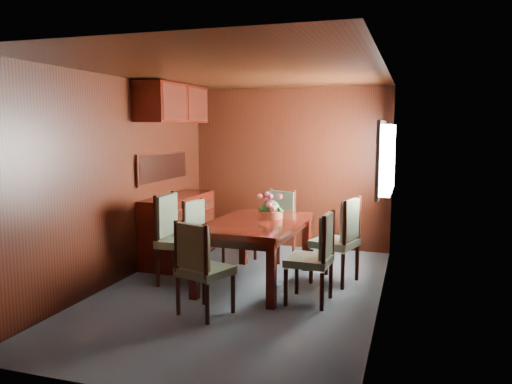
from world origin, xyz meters
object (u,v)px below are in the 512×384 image
(chair_left_near, at_px, (176,233))
(flower_centerpiece, at_px, (271,206))
(chair_right_near, at_px, (316,253))
(chair_head, at_px, (200,264))
(sideboard, at_px, (179,228))
(dining_table, at_px, (255,230))

(chair_left_near, height_order, flower_centerpiece, chair_left_near)
(chair_right_near, bearing_deg, chair_head, 128.73)
(sideboard, relative_size, dining_table, 0.87)
(dining_table, bearing_deg, chair_head, -97.60)
(dining_table, bearing_deg, flower_centerpiece, 65.39)
(chair_right_near, bearing_deg, chair_left_near, 86.82)
(chair_left_near, distance_m, chair_right_near, 1.71)
(dining_table, bearing_deg, sideboard, 154.96)
(dining_table, bearing_deg, chair_right_near, -26.99)
(dining_table, bearing_deg, chair_left_near, -162.96)
(chair_left_near, relative_size, flower_centerpiece, 3.49)
(sideboard, height_order, chair_left_near, chair_left_near)
(sideboard, height_order, chair_head, chair_head)
(chair_head, distance_m, flower_centerpiece, 1.46)
(sideboard, relative_size, chair_head, 1.49)
(sideboard, xyz_separation_m, flower_centerpiece, (1.43, -0.43, 0.44))
(dining_table, relative_size, chair_right_near, 1.68)
(dining_table, relative_size, chair_head, 1.72)
(chair_head, bearing_deg, chair_right_near, 55.09)
(chair_left_near, bearing_deg, chair_head, 38.10)
(chair_right_near, distance_m, flower_centerpiece, 1.02)
(chair_right_near, xyz_separation_m, chair_head, (-0.99, -0.70, -0.01))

